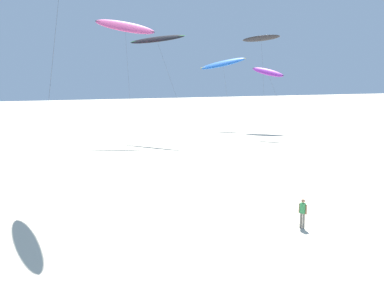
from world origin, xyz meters
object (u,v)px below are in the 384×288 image
at_px(flying_kite_2, 261,38).
at_px(flying_kite_3, 223,64).
at_px(flying_kite_7, 125,27).
at_px(flying_kite_8, 268,72).
at_px(flying_kite_1, 157,39).
at_px(person_near_left, 303,212).

relative_size(flying_kite_2, flying_kite_3, 1.28).
distance_m(flying_kite_3, flying_kite_7, 19.40).
bearing_deg(flying_kite_8, flying_kite_2, 66.13).
distance_m(flying_kite_1, flying_kite_7, 4.35).
height_order(flying_kite_1, flying_kite_8, flying_kite_1).
xyz_separation_m(flying_kite_3, person_near_left, (-15.00, -42.57, -9.55)).
relative_size(flying_kite_2, flying_kite_8, 1.50).
distance_m(flying_kite_1, flying_kite_3, 15.78).
distance_m(flying_kite_7, flying_kite_8, 20.16).
height_order(flying_kite_1, flying_kite_2, flying_kite_2).
xyz_separation_m(flying_kite_8, person_near_left, (-16.48, -31.16, -8.13)).
bearing_deg(flying_kite_3, flying_kite_8, -82.64).
height_order(flying_kite_8, person_near_left, flying_kite_8).
distance_m(flying_kite_7, person_near_left, 37.91).
distance_m(flying_kite_3, person_near_left, 46.13).
distance_m(flying_kite_1, flying_kite_2, 19.16).
relative_size(flying_kite_1, person_near_left, 8.10).
relative_size(flying_kite_1, flying_kite_2, 0.93).
bearing_deg(person_near_left, flying_kite_1, 87.31).
distance_m(flying_kite_1, flying_kite_8, 15.83).
bearing_deg(flying_kite_2, flying_kite_1, -165.49).
xyz_separation_m(flying_kite_2, flying_kite_7, (-22.58, -4.27, 0.41)).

